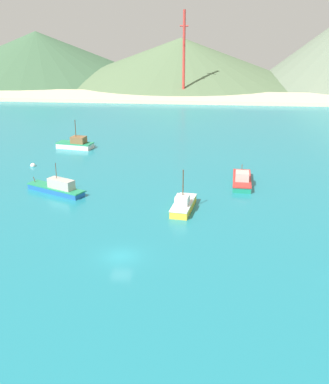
{
  "coord_description": "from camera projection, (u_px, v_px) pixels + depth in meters",
  "views": [
    {
      "loc": [
        10.22,
        -50.31,
        26.57
      ],
      "look_at": [
        3.4,
        18.31,
        1.72
      ],
      "focal_mm": 44.75,
      "sensor_mm": 36.0,
      "label": 1
    }
  ],
  "objects": [
    {
      "name": "ground",
      "position": [
        152.0,
        180.0,
        85.23
      ],
      "size": [
        260.0,
        280.0,
        0.5
      ],
      "color": "teal"
    },
    {
      "name": "fishing_boat_3",
      "position": [
        76.0,
        144.0,
        104.79
      ],
      "size": [
        8.35,
        4.68,
        6.32
      ],
      "color": "silver",
      "rests_on": "ground"
    },
    {
      "name": "fishing_boat_6",
      "position": [
        183.0,
        205.0,
        70.56
      ],
      "size": [
        3.64,
        8.22,
        6.38
      ],
      "color": "gold",
      "rests_on": "ground"
    },
    {
      "name": "fishing_boat_9",
      "position": [
        57.0,
        188.0,
        77.61
      ],
      "size": [
        10.67,
        6.83,
        5.06
      ],
      "color": "#1E5BA8",
      "rests_on": "ground"
    },
    {
      "name": "fishing_boat_11",
      "position": [
        242.0,
        180.0,
        81.79
      ],
      "size": [
        3.52,
        10.26,
        2.53
      ],
      "color": "#198466",
      "rests_on": "ground"
    },
    {
      "name": "buoy_0",
      "position": [
        33.0,
        165.0,
        92.05
      ],
      "size": [
        0.97,
        0.97,
        0.97
      ],
      "color": "silver",
      "rests_on": "ground"
    },
    {
      "name": "beach_strip",
      "position": [
        184.0,
        97.0,
        170.39
      ],
      "size": [
        247.0,
        23.92,
        1.2
      ],
      "primitive_type": "cube",
      "color": "beige",
      "rests_on": "ground"
    },
    {
      "name": "hill_west",
      "position": [
        37.0,
        55.0,
        227.41
      ],
      "size": [
        109.41,
        109.41,
        21.68
      ],
      "color": "#3D6042",
      "rests_on": "ground"
    },
    {
      "name": "hill_central",
      "position": [
        181.0,
        60.0,
        213.34
      ],
      "size": [
        108.57,
        108.57,
        19.36
      ],
      "color": "#56704C",
      "rests_on": "ground"
    },
    {
      "name": "radio_tower",
      "position": [
        184.0,
        54.0,
        168.87
      ],
      "size": [
        3.0,
        2.4,
        30.03
      ],
      "color": "#B7332D",
      "rests_on": "ground"
    }
  ]
}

